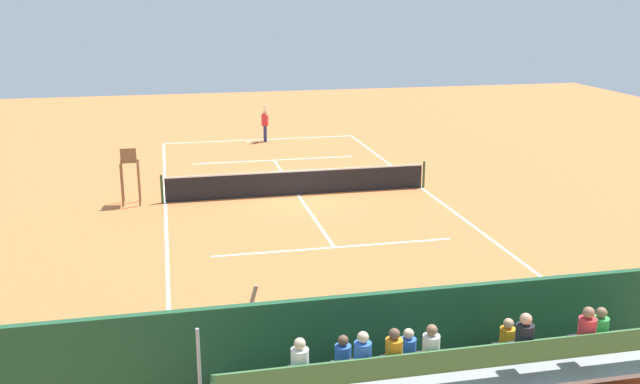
% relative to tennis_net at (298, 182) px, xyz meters
% --- Properties ---
extents(ground_plane, '(60.00, 60.00, 0.00)m').
position_rel_tennis_net_xyz_m(ground_plane, '(0.00, 0.00, -0.50)').
color(ground_plane, '#C66B38').
extents(court_line_markings, '(10.10, 22.20, 0.01)m').
position_rel_tennis_net_xyz_m(court_line_markings, '(0.00, -0.04, -0.50)').
color(court_line_markings, white).
rests_on(court_line_markings, ground).
extents(tennis_net, '(10.30, 0.10, 1.07)m').
position_rel_tennis_net_xyz_m(tennis_net, '(0.00, 0.00, 0.00)').
color(tennis_net, black).
rests_on(tennis_net, ground).
extents(backdrop_wall, '(18.00, 0.16, 2.00)m').
position_rel_tennis_net_xyz_m(backdrop_wall, '(0.00, 14.00, 0.50)').
color(backdrop_wall, '#1E4C2D').
rests_on(backdrop_wall, ground).
extents(bleacher_stand, '(9.06, 2.40, 2.48)m').
position_rel_tennis_net_xyz_m(bleacher_stand, '(0.04, 15.35, 0.46)').
color(bleacher_stand, '#9EA0A5').
rests_on(bleacher_stand, ground).
extents(umpire_chair, '(0.67, 0.67, 2.14)m').
position_rel_tennis_net_xyz_m(umpire_chair, '(6.20, -0.02, 0.81)').
color(umpire_chair, brown).
rests_on(umpire_chair, ground).
extents(courtside_bench, '(1.80, 0.40, 0.93)m').
position_rel_tennis_net_xyz_m(courtside_bench, '(-2.20, 13.27, 0.06)').
color(courtside_bench, '#234C2D').
rests_on(courtside_bench, ground).
extents(equipment_bag, '(0.90, 0.36, 0.36)m').
position_rel_tennis_net_xyz_m(equipment_bag, '(-0.12, 13.40, -0.32)').
color(equipment_bag, black).
rests_on(equipment_bag, ground).
extents(tennis_player, '(0.38, 0.54, 1.93)m').
position_rel_tennis_net_xyz_m(tennis_player, '(-0.21, -10.44, 0.51)').
color(tennis_player, navy).
rests_on(tennis_player, ground).
extents(tennis_racket, '(0.36, 0.58, 0.03)m').
position_rel_tennis_net_xyz_m(tennis_racket, '(0.70, -10.46, -0.49)').
color(tennis_racket, black).
rests_on(tennis_racket, ground).
extents(tennis_ball_near, '(0.07, 0.07, 0.07)m').
position_rel_tennis_net_xyz_m(tennis_ball_near, '(-2.08, -8.68, -0.47)').
color(tennis_ball_near, '#CCDB33').
rests_on(tennis_ball_near, ground).
extents(line_judge, '(0.44, 0.56, 1.93)m').
position_rel_tennis_net_xyz_m(line_judge, '(3.26, 13.19, 0.51)').
color(line_judge, '#232328').
rests_on(line_judge, ground).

